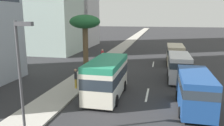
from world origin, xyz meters
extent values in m
plane|color=#2D2D30|center=(31.50, 0.00, 0.00)|extent=(198.00, 198.00, 0.00)
cube|color=#B2ADA3|center=(31.50, 6.79, 0.07)|extent=(162.00, 2.65, 0.15)
cube|color=silver|center=(14.54, 0.00, 0.01)|extent=(3.20, 0.16, 0.01)
cube|color=silver|center=(26.40, 0.00, 0.01)|extent=(3.20, 0.16, 0.01)
cube|color=silver|center=(19.43, -2.73, 1.39)|extent=(4.97, 1.97, 2.38)
cube|color=#2D3842|center=(19.43, -2.73, 1.91)|extent=(4.98, 1.98, 0.57)
cylinder|color=black|center=(20.92, -1.79, 0.36)|extent=(0.72, 0.24, 0.72)
cylinder|color=black|center=(20.92, -3.66, 0.36)|extent=(0.72, 0.24, 0.72)
cylinder|color=black|center=(17.94, -1.79, 0.36)|extent=(0.72, 0.24, 0.72)
cylinder|color=black|center=(17.94, -3.66, 0.36)|extent=(0.72, 0.24, 0.72)
cube|color=beige|center=(26.88, -2.74, 1.37)|extent=(5.22, 2.03, 2.35)
cube|color=#2D3842|center=(26.88, -2.74, 1.89)|extent=(5.23, 2.03, 0.56)
cylinder|color=black|center=(28.45, -1.77, 0.36)|extent=(0.72, 0.24, 0.72)
cylinder|color=black|center=(28.45, -3.70, 0.36)|extent=(0.72, 0.24, 0.72)
cylinder|color=black|center=(25.31, -1.77, 0.36)|extent=(0.72, 0.24, 0.72)
cylinder|color=black|center=(25.31, -3.70, 0.36)|extent=(0.72, 0.24, 0.72)
cube|color=#1E478C|center=(12.36, -3.28, 1.37)|extent=(5.22, 2.04, 2.33)
cube|color=#2D3842|center=(12.36, -3.28, 1.88)|extent=(5.23, 2.04, 0.56)
cylinder|color=black|center=(13.93, -2.32, 0.36)|extent=(0.72, 0.24, 0.72)
cylinder|color=black|center=(13.93, -4.25, 0.36)|extent=(0.72, 0.24, 0.72)
cylinder|color=black|center=(10.79, -2.32, 0.36)|extent=(0.72, 0.24, 0.72)
cylinder|color=black|center=(10.79, -4.25, 0.36)|extent=(0.72, 0.24, 0.72)
cube|color=silver|center=(13.44, 3.10, 1.39)|extent=(6.08, 2.28, 2.31)
cube|color=#268C66|center=(13.44, 3.10, 2.76)|extent=(6.08, 2.28, 0.44)
cube|color=#28333D|center=(13.44, 3.10, 1.83)|extent=(6.09, 2.29, 0.77)
cylinder|color=black|center=(11.68, 2.02, 0.42)|extent=(0.84, 0.26, 0.84)
cylinder|color=black|center=(11.68, 4.19, 0.42)|extent=(0.84, 0.26, 0.84)
cylinder|color=black|center=(15.21, 2.02, 0.42)|extent=(0.84, 0.26, 0.84)
cylinder|color=black|center=(15.21, 4.19, 0.42)|extent=(0.84, 0.26, 0.84)
cylinder|color=gold|center=(14.38, 6.11, 0.56)|extent=(0.14, 0.14, 0.82)
cylinder|color=gold|center=(14.54, 6.11, 0.56)|extent=(0.14, 0.14, 0.82)
cube|color=#333338|center=(14.46, 6.11, 1.30)|extent=(0.38, 0.34, 0.65)
sphere|color=tan|center=(14.46, 6.11, 1.74)|extent=(0.22, 0.22, 0.22)
cylinder|color=beige|center=(25.90, 6.83, 0.57)|extent=(0.14, 0.14, 0.83)
cylinder|color=beige|center=(26.06, 6.83, 0.57)|extent=(0.14, 0.14, 0.83)
cube|color=red|center=(25.98, 6.83, 1.31)|extent=(0.39, 0.34, 0.66)
sphere|color=beige|center=(25.98, 6.83, 1.75)|extent=(0.23, 0.23, 0.23)
cylinder|color=#4C8C66|center=(20.63, 7.28, 0.59)|extent=(0.14, 0.14, 0.87)
cylinder|color=#4C8C66|center=(20.79, 7.28, 0.59)|extent=(0.14, 0.14, 0.87)
cube|color=gold|center=(20.71, 7.28, 1.37)|extent=(0.36, 0.29, 0.69)
sphere|color=#9E7251|center=(20.71, 7.28, 1.83)|extent=(0.24, 0.24, 0.24)
cylinder|color=brown|center=(18.74, 6.67, 2.69)|extent=(0.55, 0.55, 5.09)
ellipsoid|color=#236033|center=(18.74, 6.67, 5.70)|extent=(3.08, 3.08, 1.39)
cylinder|color=#4C4C51|center=(6.67, 5.87, 3.10)|extent=(0.14, 0.14, 5.90)
cube|color=#4C4C51|center=(6.67, 5.42, 5.90)|extent=(0.24, 0.90, 0.20)
camera|label=1|loc=(-2.73, -0.96, 6.27)|focal=35.57mm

